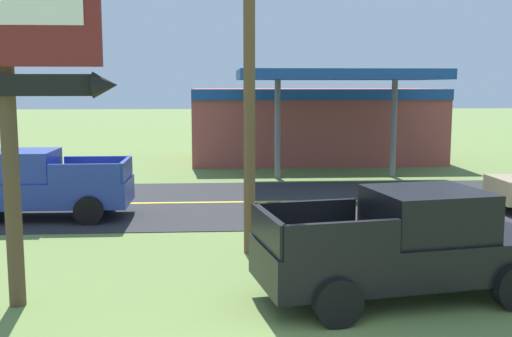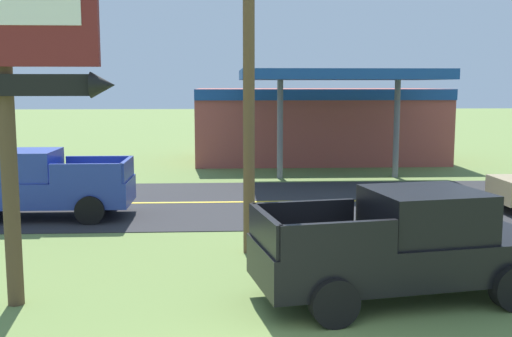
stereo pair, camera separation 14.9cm
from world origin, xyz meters
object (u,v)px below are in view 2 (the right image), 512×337
(motel_sign, at_px, (4,48))
(gas_station, at_px, (318,122))
(utility_pole, at_px, (249,15))
(pickup_blue_on_road, at_px, (37,185))
(pickup_black_parked_on_lawn, at_px, (404,246))

(motel_sign, distance_m, gas_station, 21.97)
(utility_pole, relative_size, gas_station, 0.83)
(motel_sign, relative_size, pickup_blue_on_road, 1.22)
(gas_station, height_order, pickup_black_parked_on_lawn, gas_station)
(motel_sign, relative_size, pickup_black_parked_on_lawn, 1.16)
(pickup_black_parked_on_lawn, relative_size, pickup_blue_on_road, 1.05)
(motel_sign, height_order, utility_pole, utility_pole)
(utility_pole, relative_size, pickup_blue_on_road, 1.92)
(motel_sign, xyz_separation_m, pickup_black_parked_on_lawn, (6.78, 0.09, -3.46))
(motel_sign, xyz_separation_m, gas_station, (8.28, 20.20, -2.47))
(utility_pole, bearing_deg, motel_sign, -141.50)
(motel_sign, height_order, pickup_blue_on_road, motel_sign)
(utility_pole, xyz_separation_m, gas_station, (4.13, 16.90, -3.38))
(utility_pole, relative_size, pickup_black_parked_on_lawn, 1.83)
(utility_pole, bearing_deg, gas_station, 76.26)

